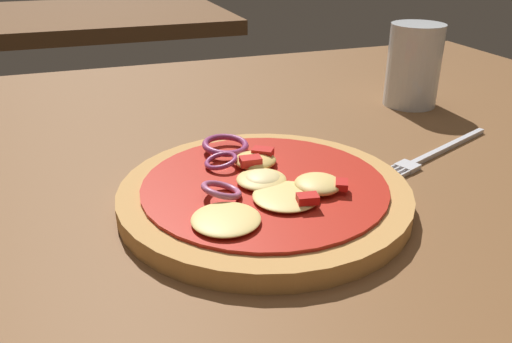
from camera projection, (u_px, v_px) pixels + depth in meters
name	position (u px, v px, depth m)	size (l,w,h in m)	color
dining_table	(225.00, 229.00, 0.43)	(1.23, 1.03, 0.04)	brown
pizza	(264.00, 192.00, 0.43)	(0.24, 0.24, 0.03)	tan
fork	(430.00, 155.00, 0.52)	(0.18, 0.09, 0.01)	silver
beer_glass	(413.00, 70.00, 0.66)	(0.07, 0.07, 0.10)	silver
background_table	(103.00, 17.00, 1.43)	(0.65, 0.57, 0.04)	brown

